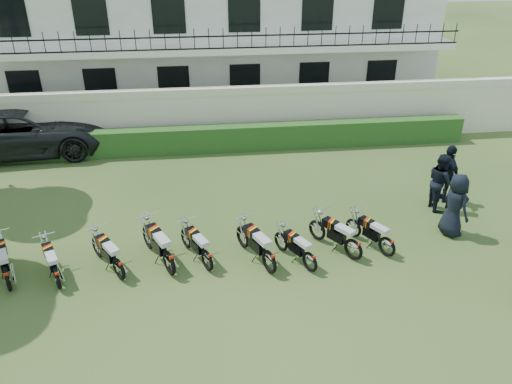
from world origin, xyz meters
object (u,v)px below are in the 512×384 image
at_px(motorcycle_8, 354,245).
at_px(officer_4, 440,182).
at_px(officer_5, 447,174).
at_px(motorcycle_3, 118,264).
at_px(suv, 26,131).
at_px(officer_3, 455,205).
at_px(motorcycle_9, 388,242).
at_px(motorcycle_2, 56,274).
at_px(motorcycle_7, 310,257).
at_px(motorcycle_1, 6,274).
at_px(motorcycle_4, 169,258).
at_px(motorcycle_6, 269,257).
at_px(motorcycle_5, 207,256).

bearing_deg(motorcycle_8, officer_4, 0.59).
relative_size(officer_4, officer_5, 0.96).
distance_m(motorcycle_3, suv, 9.68).
bearing_deg(officer_5, officer_3, 151.23).
bearing_deg(motorcycle_9, motorcycle_2, 151.96).
bearing_deg(motorcycle_7, motorcycle_2, 150.10).
bearing_deg(motorcycle_2, motorcycle_1, 153.02).
height_order(motorcycle_2, officer_3, officer_3).
distance_m(motorcycle_2, motorcycle_7, 6.16).
bearing_deg(motorcycle_4, motorcycle_2, 159.39).
bearing_deg(officer_3, motorcycle_7, 92.59).
bearing_deg(motorcycle_2, motorcycle_3, -16.77).
distance_m(motorcycle_1, motorcycle_2, 1.15).
relative_size(motorcycle_6, motorcycle_8, 1.16).
bearing_deg(motorcycle_3, suv, 84.64).
distance_m(motorcycle_5, suv, 10.76).
distance_m(motorcycle_1, officer_3, 11.73).
bearing_deg(motorcycle_9, suv, 112.93).
bearing_deg(motorcycle_2, officer_3, -17.24).
bearing_deg(motorcycle_7, officer_4, 1.51).
distance_m(motorcycle_2, motorcycle_8, 7.40).
xyz_separation_m(motorcycle_2, motorcycle_4, (2.65, 0.24, 0.08)).
height_order(motorcycle_8, officer_4, officer_4).
distance_m(motorcycle_7, suv, 12.73).
bearing_deg(motorcycle_3, officer_4, -17.60).
bearing_deg(motorcycle_6, motorcycle_9, -17.82).
bearing_deg(motorcycle_2, motorcycle_7, -24.39).
bearing_deg(motorcycle_7, motorcycle_1, 149.69).
distance_m(motorcycle_3, motorcycle_5, 2.16).
bearing_deg(motorcycle_5, officer_5, -5.44).
distance_m(motorcycle_1, motorcycle_3, 2.58).
bearing_deg(motorcycle_3, motorcycle_4, -30.02).
relative_size(motorcycle_2, motorcycle_8, 1.03).
xyz_separation_m(motorcycle_2, officer_3, (10.51, 1.22, 0.49)).
bearing_deg(officer_5, motorcycle_9, 124.99).
bearing_deg(suv, motorcycle_2, -166.68).
bearing_deg(motorcycle_6, officer_4, 1.51).
bearing_deg(motorcycle_8, motorcycle_6, 152.98).
height_order(motorcycle_5, suv, suv).
height_order(motorcycle_5, officer_5, officer_5).
relative_size(motorcycle_4, officer_4, 1.04).
relative_size(motorcycle_7, officer_3, 0.82).
height_order(motorcycle_1, motorcycle_5, motorcycle_1).
bearing_deg(motorcycle_9, motorcycle_8, 152.28).
bearing_deg(officer_5, suv, 59.54).
height_order(motorcycle_5, motorcycle_9, motorcycle_5).
relative_size(motorcycle_3, officer_4, 0.88).
bearing_deg(officer_3, motorcycle_8, 92.51).
height_order(motorcycle_4, motorcycle_5, motorcycle_4).
distance_m(motorcycle_8, officer_4, 4.18).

